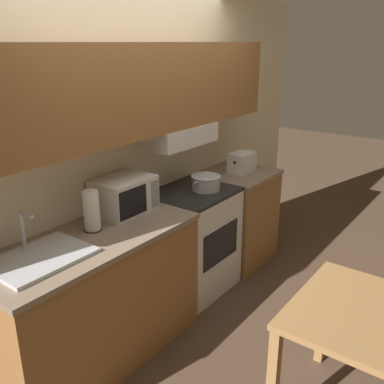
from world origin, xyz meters
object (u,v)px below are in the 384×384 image
at_px(cooking_pot, 206,182).
at_px(paper_towel_roll, 91,211).
at_px(stove_range, 192,241).
at_px(toaster, 242,162).
at_px(sink_basin, 41,257).
at_px(microwave, 124,195).
at_px(dining_table, 362,331).

relative_size(cooking_pot, paper_towel_roll, 1.20).
distance_m(stove_range, cooking_pot, 0.55).
distance_m(stove_range, toaster, 0.93).
relative_size(toaster, sink_basin, 0.49).
bearing_deg(stove_range, microwave, 169.78).
bearing_deg(paper_towel_roll, dining_table, -75.86).
bearing_deg(microwave, stove_range, -10.22).
relative_size(sink_basin, paper_towel_roll, 2.01).
bearing_deg(paper_towel_roll, cooking_pot, -6.68).
relative_size(stove_range, dining_table, 1.11).
distance_m(sink_basin, dining_table, 1.86).
height_order(stove_range, cooking_pot, cooking_pot).
xyz_separation_m(stove_range, microwave, (-0.67, 0.12, 0.60)).
xyz_separation_m(cooking_pot, toaster, (0.64, 0.03, 0.03)).
bearing_deg(dining_table, microwave, 92.12).
height_order(stove_range, toaster, toaster).
xyz_separation_m(sink_basin, dining_table, (0.88, -1.60, -0.32)).
bearing_deg(toaster, microwave, 173.39).
bearing_deg(stove_range, toaster, -3.30).
distance_m(cooking_pot, sink_basin, 1.59).
height_order(stove_range, sink_basin, sink_basin).
distance_m(microwave, paper_towel_roll, 0.36).
relative_size(stove_range, microwave, 2.19).
relative_size(toaster, dining_table, 0.33).
relative_size(microwave, dining_table, 0.51).
xyz_separation_m(stove_range, cooking_pot, (0.10, -0.07, 0.53)).
height_order(toaster, dining_table, toaster).
xyz_separation_m(microwave, paper_towel_roll, (-0.36, -0.06, 0.01)).
xyz_separation_m(cooking_pot, paper_towel_roll, (-1.13, 0.13, 0.07)).
bearing_deg(sink_basin, toaster, -0.68).
height_order(microwave, paper_towel_roll, paper_towel_roll).
height_order(stove_range, dining_table, stove_range).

